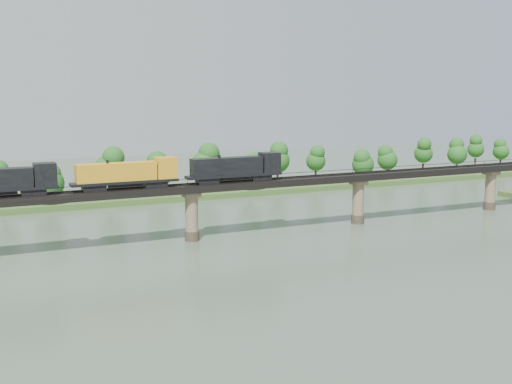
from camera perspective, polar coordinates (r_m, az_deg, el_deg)
name	(u,v)px	position (r m, az deg, el deg)	size (l,w,h in m)	color
ground	(254,280)	(104.27, -0.18, -7.82)	(400.00, 400.00, 0.00)	#3B4B3C
far_bank	(127,196)	(182.86, -11.42, -0.34)	(300.00, 24.00, 1.60)	#315120
bridge	(192,214)	(130.00, -5.74, -1.97)	(236.00, 30.00, 11.50)	#473A2D
bridge_superstructure	(191,183)	(128.93, -5.78, 0.80)	(220.00, 4.90, 0.75)	black
far_treeline	(99,171)	(175.66, -13.76, 1.84)	(289.06, 17.54, 13.60)	#382619
freight_train	(86,177)	(123.43, -14.91, 1.30)	(83.16, 3.24, 5.72)	black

